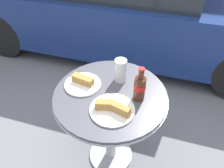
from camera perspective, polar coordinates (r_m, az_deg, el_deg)
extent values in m
plane|color=slate|center=(1.90, -0.32, -18.01)|extent=(30.00, 30.00, 0.00)
cylinder|color=#B7B7BC|center=(1.89, -0.33, -17.86)|extent=(0.35, 0.35, 0.02)
cylinder|color=#B7B7BC|center=(1.60, -0.37, -11.62)|extent=(0.08, 0.08, 0.66)
cylinder|color=#B7B7BC|center=(1.36, -0.43, -3.31)|extent=(0.71, 0.71, 0.01)
cylinder|color=#4C4C56|center=(1.35, -0.44, -2.86)|extent=(0.70, 0.70, 0.02)
cylinder|color=#4C2819|center=(1.27, 7.22, -1.23)|extent=(0.07, 0.07, 0.15)
cylinder|color=red|center=(1.26, 7.29, -0.61)|extent=(0.07, 0.07, 0.03)
cylinder|color=#4C2819|center=(1.20, 7.64, 2.54)|extent=(0.03, 0.03, 0.06)
cylinder|color=red|center=(1.18, 7.79, 3.88)|extent=(0.03, 0.03, 0.01)
cylinder|color=silver|center=(1.40, 2.22, 2.96)|extent=(0.07, 0.07, 0.12)
cylinder|color=silver|center=(1.39, 2.23, 3.52)|extent=(0.08, 0.08, 0.16)
cylinder|color=white|center=(1.41, -7.65, -0.07)|extent=(0.23, 0.23, 0.01)
cube|color=white|center=(1.40, -7.68, 0.14)|extent=(0.18, 0.18, 0.00)
cube|color=#B77F3D|center=(1.39, -7.63, 1.12)|extent=(0.15, 0.07, 0.05)
cylinder|color=white|center=(1.24, 0.07, -6.71)|extent=(0.26, 0.26, 0.01)
cube|color=white|center=(1.24, 0.07, -6.49)|extent=(0.17, 0.17, 0.00)
cube|color=#B77F3D|center=(1.22, -2.01, -5.42)|extent=(0.11, 0.07, 0.05)
cube|color=#B77F3D|center=(1.20, 1.89, -6.44)|extent=(0.13, 0.07, 0.05)
cube|color=navy|center=(3.04, 3.69, 19.03)|extent=(4.50, 1.72, 0.63)
cylinder|color=black|center=(3.14, -26.49, 11.89)|extent=(0.60, 0.21, 0.60)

